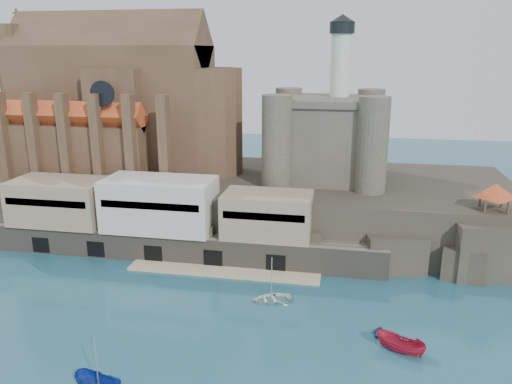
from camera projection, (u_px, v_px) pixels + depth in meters
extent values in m
plane|color=#1B4D5B|center=(171.00, 333.00, 60.61)|extent=(300.00, 300.00, 0.00)
cube|color=#2A251F|center=(241.00, 200.00, 97.06)|extent=(100.00, 34.00, 10.00)
cube|color=#2A251F|center=(13.00, 226.00, 88.73)|extent=(9.00, 5.00, 6.00)
cube|color=#2A251F|center=(96.00, 232.00, 85.90)|extent=(9.00, 5.00, 6.00)
cube|color=#2A251F|center=(190.00, 239.00, 82.89)|extent=(9.00, 5.00, 6.00)
cube|color=#2A251F|center=(292.00, 246.00, 79.89)|extent=(9.00, 5.00, 6.00)
cube|color=#2A251F|center=(395.00, 253.00, 77.06)|extent=(9.00, 5.00, 6.00)
cube|color=#686053|center=(171.00, 244.00, 82.68)|extent=(70.00, 6.00, 4.50)
cube|color=tan|center=(223.00, 271.00, 77.24)|extent=(30.00, 4.00, 0.40)
cube|color=black|center=(41.00, 245.00, 84.01)|extent=(3.00, 0.40, 2.60)
cube|color=black|center=(96.00, 249.00, 82.24)|extent=(3.00, 0.40, 2.60)
cube|color=black|center=(153.00, 253.00, 80.47)|extent=(3.00, 0.40, 2.60)
cube|color=black|center=(213.00, 258.00, 78.71)|extent=(3.00, 0.40, 2.60)
cube|color=black|center=(276.00, 263.00, 76.94)|extent=(3.00, 0.40, 2.60)
cube|color=gray|center=(61.00, 201.00, 85.52)|extent=(16.00, 9.00, 7.50)
cube|color=beige|center=(160.00, 204.00, 82.20)|extent=(18.00, 9.00, 8.50)
cube|color=gray|center=(267.00, 215.00, 79.23)|extent=(14.00, 8.00, 7.00)
cube|color=#493322|center=(114.00, 109.00, 98.89)|extent=(38.00, 14.00, 24.00)
cube|color=#493322|center=(109.00, 46.00, 95.61)|extent=(38.00, 13.01, 13.01)
cylinder|color=#493322|center=(207.00, 121.00, 96.08)|extent=(14.00, 14.00, 20.00)
cube|color=#493322|center=(134.00, 119.00, 98.74)|extent=(10.00, 20.00, 20.00)
cube|color=#493322|center=(74.00, 152.00, 92.54)|extent=(28.00, 5.00, 10.00)
cube|color=#493322|center=(119.00, 135.00, 110.50)|extent=(28.00, 5.00, 10.00)
cube|color=#B9451F|center=(70.00, 116.00, 90.73)|extent=(28.00, 5.66, 5.66)
cube|color=#B9451F|center=(117.00, 105.00, 108.69)|extent=(28.00, 5.66, 5.66)
cube|color=#493322|center=(27.00, 97.00, 101.71)|extent=(4.00, 10.00, 28.00)
cylinder|color=black|center=(102.00, 94.00, 85.70)|extent=(4.40, 0.30, 4.40)
cube|color=#493322|center=(3.00, 136.00, 91.00)|extent=(1.60, 2.20, 16.00)
cube|color=#493322|center=(34.00, 138.00, 89.90)|extent=(1.60, 2.20, 16.00)
cube|color=#493322|center=(65.00, 139.00, 88.81)|extent=(1.60, 2.20, 16.00)
cube|color=#493322|center=(97.00, 140.00, 87.71)|extent=(1.60, 2.20, 16.00)
cube|color=#493322|center=(130.00, 141.00, 86.62)|extent=(1.60, 2.20, 16.00)
cube|color=#493322|center=(164.00, 142.00, 85.52)|extent=(1.60, 2.20, 16.00)
cube|color=#4A463A|center=(326.00, 141.00, 91.89)|extent=(16.00, 16.00, 14.00)
cube|color=#4A463A|center=(327.00, 101.00, 89.87)|extent=(17.00, 17.00, 1.20)
cylinder|color=#4A463A|center=(277.00, 142.00, 85.47)|extent=(5.20, 5.20, 16.00)
cylinder|color=#4A463A|center=(372.00, 145.00, 82.64)|extent=(5.20, 5.20, 16.00)
cylinder|color=#4A463A|center=(288.00, 128.00, 100.60)|extent=(5.20, 5.20, 16.00)
cylinder|color=#4A463A|center=(369.00, 131.00, 97.77)|extent=(5.20, 5.20, 16.00)
cylinder|color=silver|center=(340.00, 68.00, 89.87)|extent=(3.60, 3.60, 12.00)
cylinder|color=black|center=(342.00, 28.00, 87.96)|extent=(4.40, 4.40, 2.00)
cone|color=black|center=(343.00, 18.00, 87.52)|extent=(4.60, 4.60, 1.40)
cube|color=#2A251F|center=(488.00, 245.00, 76.58)|extent=(12.00, 10.00, 8.70)
cube|color=#2A251F|center=(463.00, 262.00, 74.96)|extent=(6.00, 5.00, 5.00)
cube|color=#493322|center=(492.00, 217.00, 75.35)|extent=(4.20, 4.20, 0.30)
cylinder|color=#493322|center=(484.00, 211.00, 73.72)|extent=(0.36, 0.36, 3.20)
cylinder|color=#493322|center=(508.00, 212.00, 73.16)|extent=(0.36, 0.36, 3.20)
cylinder|color=#493322|center=(479.00, 204.00, 76.75)|extent=(0.36, 0.36, 3.20)
cylinder|color=#493322|center=(501.00, 206.00, 76.18)|extent=(0.36, 0.36, 3.20)
pyramid|color=#B9451F|center=(495.00, 191.00, 74.21)|extent=(6.40, 6.40, 2.20)
imported|color=#B51A37|center=(399.00, 351.00, 57.01)|extent=(2.90, 2.87, 5.82)
imported|color=white|center=(272.00, 300.00, 68.63)|extent=(2.50, 4.18, 5.63)
imported|color=navy|center=(378.00, 334.00, 60.46)|extent=(2.58, 2.04, 2.61)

